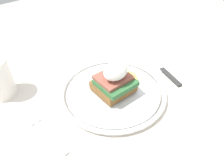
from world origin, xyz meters
The scene contains 5 objects.
dining_table centered at (0.00, 0.00, 0.62)m, with size 0.87×0.65×0.77m.
plate centered at (0.00, 0.01, 0.78)m, with size 0.25×0.25×0.02m.
sandwich centered at (0.00, 0.01, 0.82)m, with size 0.13×0.08×0.08m.
fork centered at (-0.18, 0.02, 0.78)m, with size 0.03×0.14×0.00m.
knife centered at (0.16, -0.01, 0.78)m, with size 0.06×0.18×0.01m.
Camera 1 is at (-0.25, -0.28, 1.14)m, focal length 35.00 mm.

